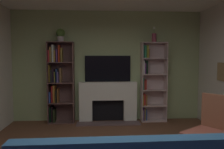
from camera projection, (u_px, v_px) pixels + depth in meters
name	position (u px, v px, depth m)	size (l,w,h in m)	color
wall_back_accent	(108.00, 66.00, 5.78)	(4.91, 0.06, 2.79)	#9DB47A
fireplace	(108.00, 100.00, 5.68)	(1.55, 0.55, 1.00)	white
tv	(108.00, 69.00, 5.72)	(1.16, 0.06, 0.66)	black
bookshelf_left	(58.00, 81.00, 5.57)	(0.63, 0.34, 2.00)	brown
bookshelf_right	(150.00, 81.00, 5.72)	(0.63, 0.32, 2.00)	beige
potted_plant	(61.00, 34.00, 5.47)	(0.21, 0.21, 0.32)	silver
vase_with_flowers	(154.00, 37.00, 5.61)	(0.11, 0.11, 0.39)	#923649
armchair	(213.00, 131.00, 3.29)	(0.87, 0.85, 1.05)	brown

